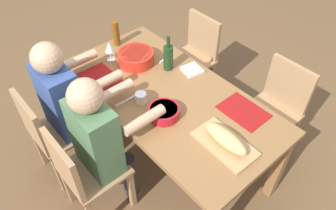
% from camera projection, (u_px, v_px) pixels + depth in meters
% --- Properties ---
extents(ground_plane, '(8.00, 8.00, 0.00)m').
position_uv_depth(ground_plane, '(168.00, 156.00, 2.86)').
color(ground_plane, brown).
extents(dining_table, '(1.72, 0.87, 0.74)m').
position_uv_depth(dining_table, '(168.00, 103.00, 2.41)').
color(dining_table, olive).
rests_on(dining_table, ground_plane).
extents(chair_far_right, '(0.40, 0.40, 0.85)m').
position_uv_depth(chair_far_right, '(51.00, 132.00, 2.43)').
color(chair_far_right, '#A87F56').
rests_on(chair_far_right, ground_plane).
extents(diner_far_right, '(0.41, 0.53, 1.20)m').
position_uv_depth(diner_far_right, '(66.00, 100.00, 2.36)').
color(diner_far_right, '#2D2D38').
rests_on(diner_far_right, ground_plane).
extents(chair_near_left, '(0.40, 0.40, 0.85)m').
position_uv_depth(chair_near_left, '(277.00, 106.00, 2.62)').
color(chair_near_left, '#A87F56').
rests_on(chair_near_left, ground_plane).
extents(chair_far_center, '(0.40, 0.40, 0.85)m').
position_uv_depth(chair_far_center, '(83.00, 172.00, 2.17)').
color(chair_far_center, '#A87F56').
rests_on(chair_far_center, ground_plane).
extents(diner_far_center, '(0.41, 0.53, 1.20)m').
position_uv_depth(diner_far_center, '(102.00, 138.00, 2.11)').
color(diner_far_center, '#2D2D38').
rests_on(diner_far_center, ground_plane).
extents(chair_near_right, '(0.40, 0.40, 0.85)m').
position_uv_depth(chair_near_right, '(195.00, 54.00, 3.13)').
color(chair_near_right, '#A87F56').
rests_on(chair_near_right, ground_plane).
extents(serving_bowl_greens, '(0.21, 0.21, 0.07)m').
position_uv_depth(serving_bowl_greens, '(164.00, 112.00, 2.16)').
color(serving_bowl_greens, '#B21923').
rests_on(serving_bowl_greens, dining_table).
extents(serving_bowl_salad, '(0.29, 0.29, 0.10)m').
position_uv_depth(serving_bowl_salad, '(136.00, 57.00, 2.58)').
color(serving_bowl_salad, red).
rests_on(serving_bowl_salad, dining_table).
extents(cutting_board, '(0.40, 0.23, 0.02)m').
position_uv_depth(cutting_board, '(225.00, 144.00, 2.00)').
color(cutting_board, tan).
rests_on(cutting_board, dining_table).
extents(bread_loaf, '(0.32, 0.12, 0.09)m').
position_uv_depth(bread_loaf, '(226.00, 138.00, 1.97)').
color(bread_loaf, tan).
rests_on(bread_loaf, cutting_board).
extents(wine_bottle, '(0.08, 0.08, 0.29)m').
position_uv_depth(wine_bottle, '(168.00, 57.00, 2.49)').
color(wine_bottle, '#193819').
rests_on(wine_bottle, dining_table).
extents(beer_bottle, '(0.06, 0.06, 0.22)m').
position_uv_depth(beer_bottle, '(116.00, 33.00, 2.72)').
color(beer_bottle, brown).
rests_on(beer_bottle, dining_table).
extents(wine_glass, '(0.08, 0.08, 0.17)m').
position_uv_depth(wine_glass, '(109.00, 48.00, 2.56)').
color(wine_glass, silver).
rests_on(wine_glass, dining_table).
extents(placemat_far_right, '(0.32, 0.23, 0.01)m').
position_uv_depth(placemat_far_right, '(100.00, 78.00, 2.47)').
color(placemat_far_right, maroon).
rests_on(placemat_far_right, dining_table).
extents(placemat_near_left, '(0.32, 0.23, 0.01)m').
position_uv_depth(placemat_near_left, '(243.00, 111.00, 2.22)').
color(placemat_near_left, maroon).
rests_on(placemat_near_left, dining_table).
extents(cup_far_center, '(0.08, 0.08, 0.08)m').
position_uv_depth(cup_far_center, '(141.00, 98.00, 2.26)').
color(cup_far_center, white).
rests_on(cup_far_center, dining_table).
extents(fork_far_center, '(0.02, 0.17, 0.01)m').
position_uv_depth(fork_far_center, '(126.00, 101.00, 2.29)').
color(fork_far_center, silver).
rests_on(fork_far_center, dining_table).
extents(fork_near_right, '(0.04, 0.17, 0.01)m').
position_uv_depth(fork_near_right, '(167.00, 58.00, 2.65)').
color(fork_near_right, silver).
rests_on(fork_near_right, dining_table).
extents(napkin_stack, '(0.16, 0.16, 0.02)m').
position_uv_depth(napkin_stack, '(192.00, 70.00, 2.53)').
color(napkin_stack, white).
rests_on(napkin_stack, dining_table).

